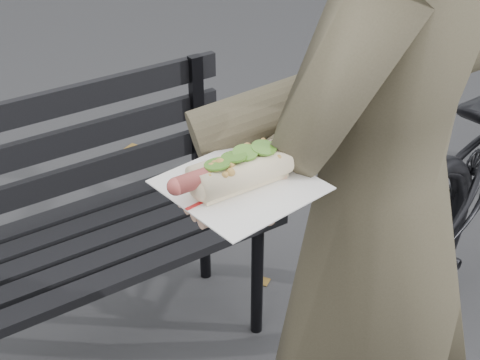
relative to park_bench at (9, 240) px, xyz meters
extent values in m
cylinder|color=black|center=(0.69, -0.24, -0.30)|extent=(0.04, 0.04, 0.45)
cylinder|color=black|center=(0.69, 0.10, -0.30)|extent=(0.04, 0.04, 0.45)
cube|color=black|center=(0.02, -0.25, -0.06)|extent=(1.50, 0.07, 0.03)
cube|color=black|center=(0.02, -0.16, -0.06)|extent=(1.50, 0.07, 0.03)
cube|color=black|center=(0.02, -0.07, -0.06)|extent=(1.50, 0.07, 0.03)
cube|color=black|center=(0.02, 0.02, -0.06)|extent=(1.50, 0.07, 0.03)
cube|color=black|center=(0.02, 0.11, -0.06)|extent=(1.50, 0.07, 0.03)
cube|color=black|center=(0.69, 0.12, 0.15)|extent=(0.04, 0.03, 0.42)
imported|color=#46412F|center=(0.53, -0.87, 0.40)|extent=(0.77, 0.62, 1.84)
cylinder|color=#46412F|center=(0.40, -0.87, 0.70)|extent=(0.51, 0.23, 0.19)
cylinder|color=#D8A384|center=(0.20, -0.94, 0.63)|extent=(0.09, 0.08, 0.07)
ellipsoid|color=#D8A384|center=(0.16, -0.95, 0.63)|extent=(0.10, 0.11, 0.03)
cylinder|color=#D8A384|center=(0.10, -0.98, 0.63)|extent=(0.05, 0.02, 0.02)
cylinder|color=#D8A384|center=(0.10, -0.96, 0.63)|extent=(0.05, 0.02, 0.02)
cylinder|color=#D8A384|center=(0.10, -0.94, 0.63)|extent=(0.05, 0.02, 0.02)
cylinder|color=#D8A384|center=(0.10, -0.92, 0.63)|extent=(0.05, 0.02, 0.02)
cylinder|color=#D8A384|center=(0.17, -1.00, 0.63)|extent=(0.04, 0.05, 0.02)
cube|color=white|center=(0.16, -0.95, 0.64)|extent=(0.21, 0.21, 0.00)
cube|color=#B21E1E|center=(0.16, -0.95, 0.65)|extent=(0.19, 0.03, 0.00)
cylinder|color=#B04943|center=(0.16, -0.95, 0.68)|extent=(0.20, 0.02, 0.02)
sphere|color=#B04943|center=(0.06, -0.95, 0.68)|extent=(0.02, 0.02, 0.02)
sphere|color=#B04943|center=(0.26, -0.95, 0.68)|extent=(0.03, 0.02, 0.02)
sphere|color=#9E6B2D|center=(0.12, -0.94, 0.69)|extent=(0.01, 0.01, 0.01)
sphere|color=#9E6B2D|center=(0.11, -0.96, 0.69)|extent=(0.01, 0.01, 0.01)
sphere|color=#9E6B2D|center=(0.18, -0.92, 0.69)|extent=(0.01, 0.01, 0.01)
sphere|color=#9E6B2D|center=(0.12, -0.97, 0.68)|extent=(0.01, 0.01, 0.01)
sphere|color=#9E6B2D|center=(0.12, -0.95, 0.68)|extent=(0.01, 0.01, 0.01)
sphere|color=#9E6B2D|center=(0.17, -0.94, 0.68)|extent=(0.01, 0.01, 0.01)
sphere|color=#9E6B2D|center=(0.21, -0.97, 0.68)|extent=(0.01, 0.01, 0.01)
sphere|color=#9E6B2D|center=(0.10, -0.96, 0.68)|extent=(0.01, 0.01, 0.01)
sphere|color=#9E6B2D|center=(0.11, -0.95, 0.68)|extent=(0.01, 0.01, 0.01)
sphere|color=#9E6B2D|center=(0.12, -0.95, 0.68)|extent=(0.01, 0.01, 0.01)
sphere|color=#9E6B2D|center=(0.19, -0.95, 0.68)|extent=(0.01, 0.01, 0.01)
sphere|color=#9E6B2D|center=(0.21, -0.95, 0.69)|extent=(0.01, 0.01, 0.01)
sphere|color=#9E6B2D|center=(0.21, -0.95, 0.68)|extent=(0.01, 0.01, 0.01)
sphere|color=#9E6B2D|center=(0.14, -0.96, 0.69)|extent=(0.01, 0.01, 0.01)
sphere|color=#9E6B2D|center=(0.12, -0.93, 0.68)|extent=(0.01, 0.01, 0.01)
sphere|color=#9E6B2D|center=(0.18, -0.92, 0.68)|extent=(0.01, 0.01, 0.01)
sphere|color=#9E6B2D|center=(0.21, -0.92, 0.69)|extent=(0.01, 0.01, 0.01)
sphere|color=#9E6B2D|center=(0.19, -0.92, 0.69)|extent=(0.01, 0.01, 0.01)
sphere|color=#9E6B2D|center=(0.22, -0.95, 0.68)|extent=(0.01, 0.01, 0.01)
sphere|color=#9E6B2D|center=(0.21, -0.92, 0.68)|extent=(0.01, 0.01, 0.01)
sphere|color=#9E6B2D|center=(0.19, -0.93, 0.68)|extent=(0.01, 0.01, 0.01)
sphere|color=#9E6B2D|center=(0.21, -0.93, 0.69)|extent=(0.01, 0.01, 0.01)
sphere|color=#9E6B2D|center=(0.13, -0.94, 0.69)|extent=(0.01, 0.01, 0.01)
sphere|color=#9E6B2D|center=(0.15, -0.92, 0.68)|extent=(0.01, 0.01, 0.01)
sphere|color=#9E6B2D|center=(0.19, -0.97, 0.68)|extent=(0.01, 0.01, 0.01)
sphere|color=#9E6B2D|center=(0.13, -0.97, 0.68)|extent=(0.01, 0.01, 0.01)
sphere|color=#9E6B2D|center=(0.12, -0.94, 0.69)|extent=(0.01, 0.01, 0.01)
sphere|color=#9E6B2D|center=(0.12, -0.97, 0.69)|extent=(0.01, 0.01, 0.01)
cylinder|color=#4B8524|center=(0.12, -0.95, 0.69)|extent=(0.04, 0.04, 0.01)
cylinder|color=#4B8524|center=(0.15, -0.94, 0.69)|extent=(0.04, 0.04, 0.01)
cylinder|color=#4B8524|center=(0.17, -0.94, 0.69)|extent=(0.04, 0.04, 0.01)
cylinder|color=#4B8524|center=(0.20, -0.95, 0.69)|extent=(0.04, 0.04, 0.01)
cube|color=brown|center=(1.18, -0.08, -0.52)|extent=(0.07, 0.06, 0.00)
cube|color=brown|center=(0.87, 1.14, -0.52)|extent=(0.08, 0.08, 0.00)
cube|color=brown|center=(0.86, 1.34, -0.52)|extent=(0.07, 0.09, 0.00)
cube|color=brown|center=(0.85, -0.06, -0.52)|extent=(0.05, 0.05, 0.00)
camera|label=1|loc=(-0.27, -1.60, 1.15)|focal=50.00mm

